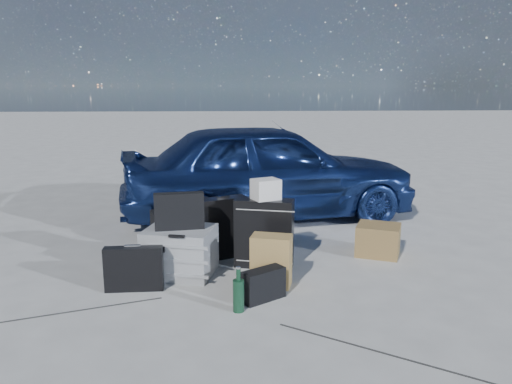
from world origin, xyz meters
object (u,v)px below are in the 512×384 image
suitcase_right (264,233)px  briefcase (134,269)px  suitcase_left (223,228)px  duffel_bag (189,228)px  pelican_case (180,251)px  green_bottle (238,290)px  car (268,170)px  cardboard_box (378,240)px

suitcase_right → briefcase: bearing=-141.8°
suitcase_right → suitcase_left: bearing=157.0°
suitcase_left → duffel_bag: size_ratio=0.79×
pelican_case → green_bottle: size_ratio=1.73×
car → pelican_case: bearing=142.9°
pelican_case → briefcase: (-0.35, -0.34, -0.03)m
car → briefcase: car is taller
car → green_bottle: (-0.45, -2.70, -0.45)m
suitcase_right → pelican_case: bearing=-154.2°
pelican_case → suitcase_left: size_ratio=0.98×
suitcase_left → green_bottle: bearing=-107.6°
briefcase → green_bottle: (0.85, -0.46, -0.02)m
car → cardboard_box: size_ratio=8.90×
cardboard_box → green_bottle: size_ratio=1.21×
duffel_bag → cardboard_box: bearing=-29.9°
briefcase → suitcase_right: bearing=22.6°
suitcase_left → duffel_bag: 0.55m
car → duffel_bag: 1.48m
pelican_case → briefcase: pelican_case is taller
suitcase_left → duffel_bag: suitcase_left is taller
pelican_case → cardboard_box: pelican_case is taller
suitcase_right → green_bottle: (-0.27, -0.95, -0.15)m
briefcase → green_bottle: bearing=-29.3°
pelican_case → cardboard_box: bearing=26.6°
car → cardboard_box: car is taller
suitcase_left → green_bottle: 1.25m
briefcase → duffel_bag: 1.24m
car → suitcase_right: car is taller
car → cardboard_box: (0.98, -1.49, -0.47)m
pelican_case → duffel_bag: (0.02, 0.85, -0.02)m
car → suitcase_right: (-0.19, -1.75, -0.30)m
duffel_bag → green_bottle: (0.48, -1.64, -0.02)m
duffel_bag → green_bottle: 1.71m
car → pelican_case: (-0.96, -1.90, -0.41)m
cardboard_box → suitcase_right: bearing=-167.5°
briefcase → suitcase_left: suitcase_left is taller
suitcase_left → green_bottle: (0.11, -1.24, -0.13)m
suitcase_left → cardboard_box: size_ratio=1.46×
car → cardboard_box: 1.85m
green_bottle → duffel_bag: bearing=106.3°
briefcase → cardboard_box: size_ratio=1.16×
cardboard_box → green_bottle: bearing=-139.9°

